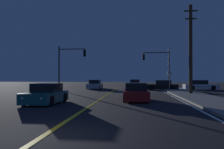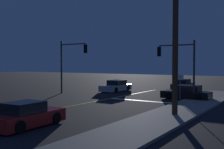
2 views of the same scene
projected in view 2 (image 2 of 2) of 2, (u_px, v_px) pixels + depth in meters
name	position (u px, v px, depth m)	size (l,w,h in m)	color
sidewalk_right	(124.00, 134.00, 12.78)	(3.20, 46.09, 0.15)	gray
lane_line_center	(12.00, 117.00, 17.13)	(0.20, 43.53, 0.01)	gold
lane_line_edge_right	(92.00, 131.00, 13.78)	(0.16, 43.53, 0.01)	white
stop_bar	(141.00, 101.00, 24.89)	(6.44, 0.50, 0.01)	white
car_side_waiting_black	(187.00, 93.00, 25.76)	(4.49, 1.85, 1.34)	black
car_lead_oncoming_charcoal	(183.00, 85.00, 35.89)	(2.01, 4.24, 1.34)	#2D2D33
car_distant_tail_red	(27.00, 116.00, 14.61)	(2.01, 4.22, 1.34)	maroon
car_mid_block_silver	(116.00, 86.00, 33.55)	(2.00, 4.69, 1.34)	#B2B5BA
traffic_signal_near_right	(180.00, 61.00, 25.21)	(3.55, 0.28, 5.42)	#38383D
traffic_signal_far_left	(70.00, 59.00, 30.46)	(3.66, 0.28, 5.85)	#38383D
utility_pole_right	(175.00, 43.00, 17.30)	(1.40, 0.36, 9.05)	#42301E
street_sign_corner	(180.00, 84.00, 22.39)	(0.56, 0.13, 2.48)	slate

